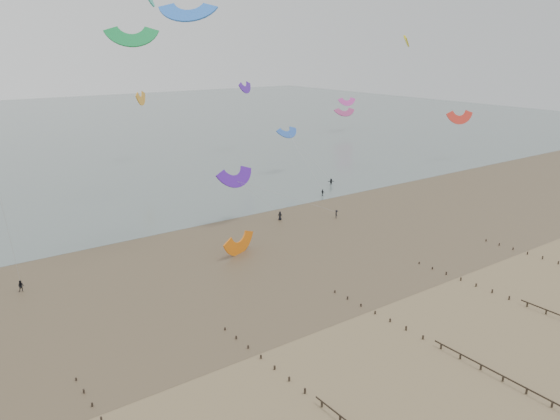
{
  "coord_description": "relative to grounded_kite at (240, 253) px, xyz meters",
  "views": [
    {
      "loc": [
        -43.8,
        -40.48,
        33.62
      ],
      "look_at": [
        6.02,
        28.0,
        8.0
      ],
      "focal_mm": 35.0,
      "sensor_mm": 36.0,
      "label": 1
    }
  ],
  "objects": [
    {
      "name": "grounded_kite",
      "position": [
        0.0,
        0.0,
        0.0
      ],
      "size": [
        8.3,
        7.49,
        3.73
      ],
      "primitive_type": null,
      "rotation": [
        1.54,
        0.0,
        0.39
      ],
      "color": "orange",
      "rests_on": "ground"
    },
    {
      "name": "kites_airborne",
      "position": [
        -14.93,
        54.23,
        22.14
      ],
      "size": [
        223.65,
        109.52,
        43.25
      ],
      "color": "#871652",
      "rests_on": "ground"
    },
    {
      "name": "kitesurfers",
      "position": [
        12.19,
        14.6,
        0.86
      ],
      "size": [
        115.84,
        22.46,
        1.83
      ],
      "color": "black",
      "rests_on": "ground"
    },
    {
      "name": "ground",
      "position": [
        -1.2,
        -32.89,
        0.0
      ],
      "size": [
        500.0,
        500.0,
        0.0
      ],
      "primitive_type": "plane",
      "color": "brown",
      "rests_on": "ground"
    },
    {
      "name": "groynes",
      "position": [
        2.8,
        -51.94,
        0.47
      ],
      "size": [
        72.16,
        50.16,
        1.0
      ],
      "color": "black",
      "rests_on": "ground"
    },
    {
      "name": "sea_and_shore",
      "position": [
        -5.27,
        1.51,
        0.01
      ],
      "size": [
        500.0,
        665.0,
        0.03
      ],
      "color": "#475654",
      "rests_on": "ground"
    }
  ]
}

